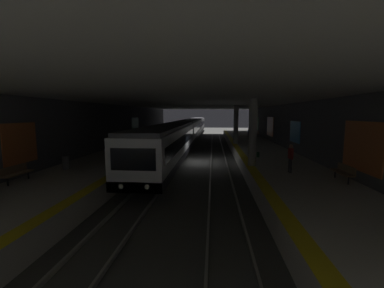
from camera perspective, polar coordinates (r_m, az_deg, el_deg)
name	(u,v)px	position (r m, az deg, el deg)	size (l,w,h in m)	color
ground_plane	(196,162)	(23.46, 0.84, -4.26)	(120.00, 120.00, 0.00)	#42423F
track_left	(219,162)	(23.40, 6.23, -4.13)	(60.00, 1.53, 0.16)	gray
track_right	(173,161)	(23.70, -4.49, -3.97)	(60.00, 1.53, 0.16)	gray
platform_left	(266,158)	(23.82, 16.78, -3.10)	(60.00, 5.30, 1.06)	beige
platform_right	(129,156)	(24.70, -14.51, -2.67)	(60.00, 5.30, 1.06)	beige
wall_left	(299,134)	(24.36, 23.63, 2.23)	(60.00, 0.56, 5.60)	#56565B
wall_right	(99,132)	(25.55, -20.82, 2.55)	(60.00, 0.56, 5.60)	#56565B
ceiling_slab	(196,101)	(23.04, 0.86, 10.03)	(60.00, 19.40, 0.40)	beige
pillar_near	(253,133)	(17.19, 14.02, 2.60)	(0.56, 0.56, 4.55)	gray
pillar_far	(236,125)	(29.61, 10.21, 4.46)	(0.56, 0.56, 4.55)	gray
metro_train	(189,130)	(39.97, -0.60, 3.34)	(56.82, 2.83, 3.49)	silver
bench_left_near	(344,171)	(15.26, 31.86, -5.45)	(1.70, 0.47, 0.86)	#262628
bench_left_mid	(257,133)	(39.52, 14.97, 2.41)	(1.70, 0.47, 0.86)	#262628
bench_right_near	(16,172)	(15.70, -35.75, -5.39)	(1.70, 0.47, 0.86)	#262628
bench_right_mid	(146,134)	(37.85, -10.69, 2.33)	(1.70, 0.47, 0.86)	#262628
person_waiting_near	(290,157)	(15.90, 22.00, -2.88)	(0.60, 0.24, 1.73)	#404040
person_walking_mid	(249,134)	(34.34, 13.10, 2.38)	(0.60, 0.22, 1.61)	#2B2B2B
person_standing_far	(159,134)	(33.25, -7.74, 2.43)	(0.60, 0.23, 1.68)	#3B3B3B
person_boarding	(126,138)	(28.24, -15.16, 1.29)	(0.60, 0.22, 1.56)	#444444
suitcase_rolling	(150,141)	(29.22, -9.76, 0.60)	(0.36, 0.25, 0.94)	navy
backpack_on_floor	(258,155)	(20.89, 15.12, -2.42)	(0.30, 0.20, 0.40)	#1E512D
trash_bin	(66,163)	(17.76, -27.33, -3.87)	(0.44, 0.44, 0.85)	#595B5E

